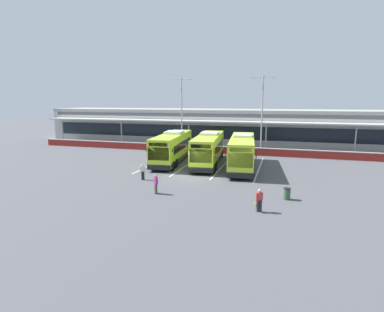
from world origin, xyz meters
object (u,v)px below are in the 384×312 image
object	(u,v)px
pedestrian_with_handbag	(259,200)
pedestrian_child	(156,183)
coach_bus_leftmost	(172,148)
litter_bin	(287,194)
coach_bus_left_centre	(208,149)
pedestrian_in_dark_coat	(143,171)
lamp_post_west	(182,109)
lamp_post_centre	(262,110)
coach_bus_centre	(242,153)

from	to	relation	value
pedestrian_with_handbag	pedestrian_child	size ratio (longest dim) A/B	1.00
coach_bus_leftmost	litter_bin	size ratio (longest dim) A/B	13.27
coach_bus_left_centre	pedestrian_in_dark_coat	size ratio (longest dim) A/B	7.62
litter_bin	pedestrian_with_handbag	bearing A→B (deg)	-119.37
pedestrian_with_handbag	pedestrian_child	bearing A→B (deg)	167.75
pedestrian_with_handbag	litter_bin	size ratio (longest dim) A/B	1.74
lamp_post_west	lamp_post_centre	bearing A→B (deg)	-3.30
coach_bus_leftmost	pedestrian_child	distance (m)	13.33
coach_bus_left_centre	pedestrian_with_handbag	size ratio (longest dim) A/B	7.62
pedestrian_in_dark_coat	lamp_post_centre	xyz separation A→B (m)	(9.82, 18.75, 5.42)
lamp_post_west	coach_bus_leftmost	bearing A→B (deg)	-77.87
coach_bus_left_centre	pedestrian_child	bearing A→B (deg)	-95.87
pedestrian_in_dark_coat	lamp_post_west	bearing A→B (deg)	97.37
coach_bus_centre	litter_bin	world-z (taller)	coach_bus_centre
pedestrian_with_handbag	lamp_post_centre	distance (m)	25.03
coach_bus_left_centre	lamp_post_west	size ratio (longest dim) A/B	1.12
coach_bus_centre	lamp_post_west	bearing A→B (deg)	134.01
coach_bus_centre	lamp_post_centre	distance (m)	11.67
pedestrian_in_dark_coat	pedestrian_child	world-z (taller)	same
lamp_post_centre	pedestrian_child	bearing A→B (deg)	-106.87
coach_bus_left_centre	lamp_post_west	xyz separation A→B (m)	(-6.84, 10.29, 4.50)
pedestrian_child	litter_bin	world-z (taller)	pedestrian_child
coach_bus_left_centre	pedestrian_in_dark_coat	xyz separation A→B (m)	(-4.32, -9.17, -0.91)
coach_bus_leftmost	pedestrian_with_handbag	world-z (taller)	coach_bus_leftmost
pedestrian_in_dark_coat	lamp_post_centre	world-z (taller)	lamp_post_centre
pedestrian_with_handbag	lamp_post_centre	size ratio (longest dim) A/B	0.15
pedestrian_child	litter_bin	bearing A→B (deg)	8.26
coach_bus_leftmost	lamp_post_centre	world-z (taller)	lamp_post_centre
lamp_post_west	lamp_post_centre	xyz separation A→B (m)	(12.34, -0.71, 0.00)
pedestrian_in_dark_coat	lamp_post_west	xyz separation A→B (m)	(-2.52, 19.47, 5.42)
pedestrian_with_handbag	pedestrian_in_dark_coat	world-z (taller)	same
lamp_post_centre	pedestrian_in_dark_coat	bearing A→B (deg)	-117.63
coach_bus_centre	coach_bus_leftmost	bearing A→B (deg)	173.21
coach_bus_left_centre	coach_bus_centre	distance (m)	4.32
pedestrian_in_dark_coat	pedestrian_child	xyz separation A→B (m)	(2.99, -3.78, 0.00)
coach_bus_left_centre	lamp_post_west	bearing A→B (deg)	123.58
lamp_post_centre	litter_bin	xyz separation A→B (m)	(3.56, -21.02, -5.82)
coach_bus_leftmost	coach_bus_centre	distance (m)	8.85
lamp_post_centre	litter_bin	size ratio (longest dim) A/B	11.83
coach_bus_left_centre	pedestrian_in_dark_coat	bearing A→B (deg)	-115.21
pedestrian_in_dark_coat	litter_bin	bearing A→B (deg)	-9.62
pedestrian_child	lamp_post_west	size ratio (longest dim) A/B	0.15
lamp_post_centre	coach_bus_left_centre	bearing A→B (deg)	-119.85
coach_bus_leftmost	pedestrian_in_dark_coat	size ratio (longest dim) A/B	7.62
coach_bus_centre	pedestrian_in_dark_coat	xyz separation A→B (m)	(-8.49, -8.07, -0.91)
pedestrian_child	lamp_post_centre	size ratio (longest dim) A/B	0.15
coach_bus_left_centre	pedestrian_child	size ratio (longest dim) A/B	7.62
pedestrian_with_handbag	lamp_post_centre	bearing A→B (deg)	93.93
coach_bus_centre	lamp_post_west	xyz separation A→B (m)	(-11.01, 11.40, 4.50)
coach_bus_centre	litter_bin	xyz separation A→B (m)	(4.89, -10.33, -1.32)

